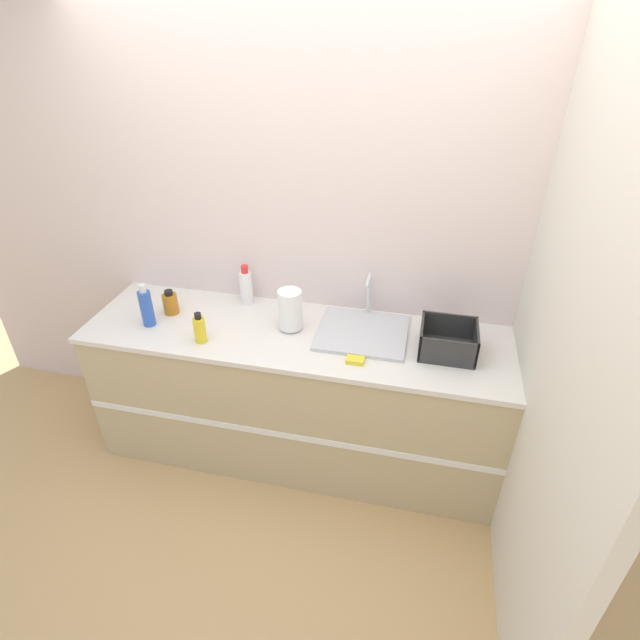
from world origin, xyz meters
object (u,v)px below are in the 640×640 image
Objects in this scene: paper_towel_roll at (290,310)px; bottle_blue at (146,307)px; bottle_white_spray at (246,287)px; bottle_yellow at (200,329)px; bottle_amber at (170,303)px; dish_rack at (448,342)px; sink at (363,330)px.

paper_towel_roll is 0.92× the size of bottle_blue.
bottle_white_spray reaches higher than bottle_yellow.
bottle_amber is (0.06, 0.14, -0.05)m from bottle_blue.
bottle_white_spray is at bearing 77.00° from bottle_yellow.
bottle_white_spray is (0.45, 0.35, -0.00)m from bottle_blue.
bottle_amber is at bearing 179.60° from paper_towel_roll.
bottle_yellow is at bearing -14.00° from bottle_blue.
bottle_blue reaches higher than dish_rack.
sink reaches higher than bottle_yellow.
bottle_blue is at bearing 166.00° from bottle_yellow.
bottle_amber is 0.84× the size of bottle_yellow.
sink is at bearing 8.57° from bottle_blue.
bottle_white_spray reaches higher than dish_rack.
sink is 1.95× the size of bottle_white_spray.
sink reaches higher than bottle_blue.
dish_rack is (0.45, -0.07, 0.04)m from sink.
paper_towel_roll reaches higher than dish_rack.
bottle_white_spray reaches higher than paper_towel_roll.
bottle_yellow is at bearing -103.00° from bottle_white_spray.
sink is 0.46m from dish_rack.
bottle_amber is at bearing -178.26° from sink.
bottle_white_spray is at bearing 27.95° from bottle_amber.
bottle_amber is 0.37m from bottle_yellow.
bottle_blue is 1.74× the size of bottle_amber.
bottle_amber is (-0.72, 0.01, -0.05)m from paper_towel_roll.
bottle_yellow reaches higher than bottle_amber.
dish_rack is 1.96× the size of bottle_amber.
bottle_amber is at bearing -152.05° from bottle_white_spray.
bottle_amber is at bearing 66.80° from bottle_blue.
bottle_yellow is (-0.83, -0.27, 0.06)m from sink.
bottle_blue is at bearing -142.16° from bottle_white_spray.
dish_rack is (0.85, -0.03, -0.06)m from paper_towel_roll.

